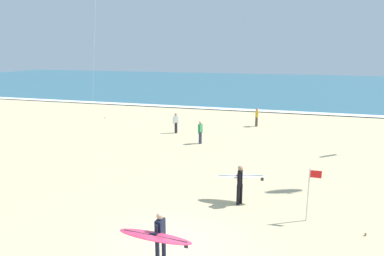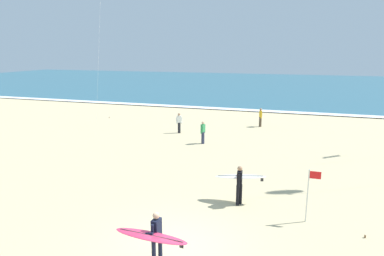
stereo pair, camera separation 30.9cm
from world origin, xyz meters
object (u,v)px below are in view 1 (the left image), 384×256
at_px(lifeguard_flag, 310,190).
at_px(surfer_trailing, 158,236).
at_px(bystander_yellow_top, 257,117).
at_px(surfer_lead, 240,179).
at_px(bystander_green_top, 200,132).
at_px(bystander_white_top, 176,123).

bearing_deg(lifeguard_flag, surfer_trailing, -135.12).
distance_m(surfer_trailing, bystander_yellow_top, 20.65).
relative_size(surfer_lead, bystander_green_top, 1.39).
distance_m(surfer_lead, lifeguard_flag, 2.90).
height_order(surfer_lead, bystander_green_top, surfer_lead).
xyz_separation_m(bystander_white_top, bystander_green_top, (2.68, -2.47, 0.00)).
relative_size(surfer_lead, lifeguard_flag, 1.05).
xyz_separation_m(surfer_lead, surfer_trailing, (-1.61, -5.20, 0.00)).
height_order(surfer_lead, bystander_yellow_top, surfer_lead).
xyz_separation_m(bystander_green_top, lifeguard_flag, (6.93, -9.53, 0.45)).
xyz_separation_m(surfer_trailing, bystander_white_top, (-5.24, 16.35, -0.23)).
xyz_separation_m(bystander_white_top, bystander_yellow_top, (5.79, 4.29, 0.00)).
height_order(surfer_trailing, bystander_yellow_top, surfer_trailing).
bearing_deg(lifeguard_flag, bystander_white_top, 128.67).
bearing_deg(surfer_lead, bystander_yellow_top, 93.89).
height_order(bystander_white_top, bystander_yellow_top, same).
bearing_deg(surfer_lead, bystander_green_top, 115.67).
bearing_deg(bystander_white_top, bystander_yellow_top, 36.53).
xyz_separation_m(surfer_trailing, bystander_yellow_top, (0.56, 20.64, -0.23)).
bearing_deg(bystander_green_top, surfer_lead, -64.33).
height_order(surfer_trailing, bystander_green_top, surfer_trailing).
bearing_deg(lifeguard_flag, bystander_yellow_top, 103.16).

